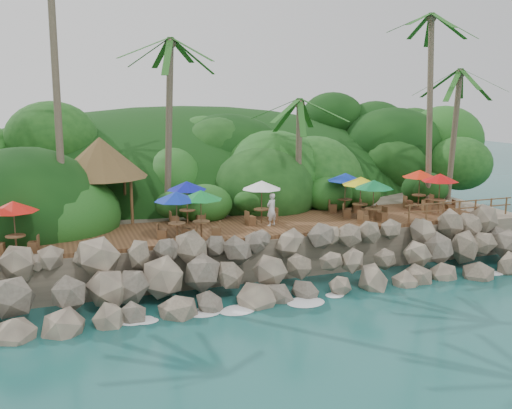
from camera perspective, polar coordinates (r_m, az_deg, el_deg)
name	(u,v)px	position (r m, az deg, el deg)	size (l,w,h in m)	color
ground	(302,303)	(26.18, 4.52, -9.72)	(140.00, 140.00, 0.00)	#19514F
land_base	(208,212)	(40.44, -4.81, -0.72)	(32.00, 25.20, 2.10)	gray
jungle_hill	(184,207)	(47.79, -7.13, -0.22)	(44.80, 28.00, 15.40)	#143811
seawall	(285,266)	(27.54, 2.84, -6.11)	(29.00, 4.00, 2.30)	gray
terrace	(256,226)	(30.87, 0.00, -2.19)	(26.00, 5.00, 0.20)	brown
jungle_foliage	(212,229)	(39.73, -4.41, -2.47)	(44.00, 16.00, 12.00)	#143811
foam_line	(299,300)	(26.43, 4.25, -9.44)	(25.20, 0.80, 0.06)	white
palms	(244,36)	(32.70, -1.15, 16.26)	(35.77, 7.42, 15.26)	brown
palapa	(100,157)	(32.47, -15.14, 4.52)	(5.06, 5.06, 4.60)	brown
dining_clusters	(270,189)	(30.57, 1.36, 1.56)	(25.06, 5.35, 2.33)	brown
railing	(459,208)	(34.25, 19.46, -0.29)	(7.20, 0.10, 1.00)	brown
waiter	(271,209)	(30.46, 1.54, -0.49)	(0.64, 0.42, 1.75)	silver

